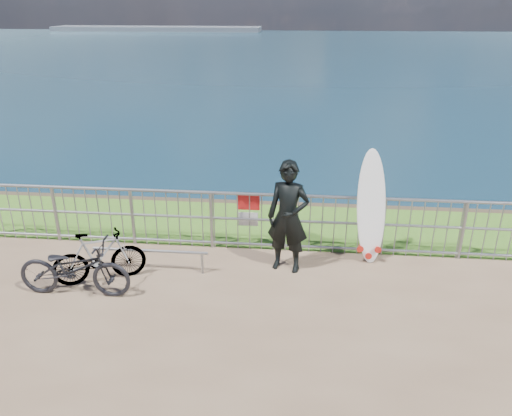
# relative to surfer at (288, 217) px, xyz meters

# --- Properties ---
(grass_strip) EXTENTS (120.00, 120.00, 0.00)m
(grass_strip) POSITION_rel_surfer_xyz_m (-0.93, 1.76, -0.96)
(grass_strip) COLOR #3B711F
(grass_strip) RESTS_ON ground
(seascape) EXTENTS (260.00, 260.00, 5.00)m
(seascape) POSITION_rel_surfer_xyz_m (-44.68, 146.55, -5.00)
(seascape) COLOR brown
(seascape) RESTS_ON ground
(railing) EXTENTS (10.06, 0.10, 1.13)m
(railing) POSITION_rel_surfer_xyz_m (-0.91, 0.67, -0.39)
(railing) COLOR gray
(railing) RESTS_ON ground
(surfer) EXTENTS (0.79, 0.61, 1.94)m
(surfer) POSITION_rel_surfer_xyz_m (0.00, 0.00, 0.00)
(surfer) COLOR black
(surfer) RESTS_ON ground
(surfboard) EXTENTS (0.63, 0.58, 2.01)m
(surfboard) POSITION_rel_surfer_xyz_m (1.42, 0.50, -0.04)
(surfboard) COLOR white
(surfboard) RESTS_ON ground
(bicycle_near) EXTENTS (1.77, 0.64, 0.93)m
(bicycle_near) POSITION_rel_surfer_xyz_m (-3.26, -1.16, -0.51)
(bicycle_near) COLOR black
(bicycle_near) RESTS_ON ground
(bicycle_far) EXTENTS (1.53, 1.00, 0.89)m
(bicycle_far) POSITION_rel_surfer_xyz_m (-3.04, -0.73, -0.52)
(bicycle_far) COLOR black
(bicycle_far) RESTS_ON ground
(bike_rack) EXTENTS (1.99, 0.05, 0.41)m
(bike_rack) POSITION_rel_surfer_xyz_m (-2.32, -0.32, -0.63)
(bike_rack) COLOR gray
(bike_rack) RESTS_ON ground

